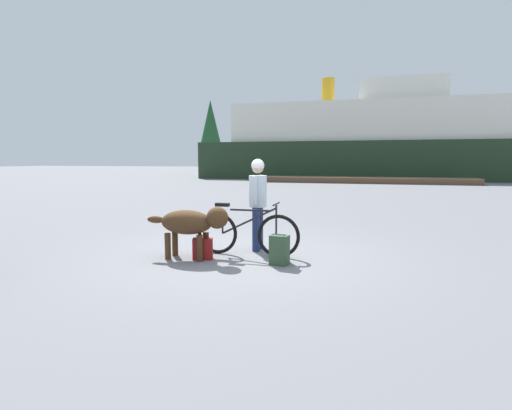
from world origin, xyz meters
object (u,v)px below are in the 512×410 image
at_px(handbag_pannier, 203,249).
at_px(sailboat_moored, 274,170).
at_px(dog, 192,223).
at_px(ferry_boat, 367,143).
at_px(backpack, 279,250).
at_px(person_cyclist, 258,196).
at_px(bicycle, 246,233).

relative_size(handbag_pannier, sailboat_moored, 0.05).
height_order(dog, ferry_boat, ferry_boat).
bearing_deg(backpack, ferry_boat, 87.91).
distance_m(person_cyclist, dog, 1.32).
relative_size(handbag_pannier, ferry_boat, 0.01).
height_order(bicycle, ferry_boat, ferry_boat).
height_order(bicycle, backpack, bicycle).
relative_size(person_cyclist, sailboat_moored, 0.22).
relative_size(dog, ferry_boat, 0.05).
distance_m(bicycle, handbag_pannier, 0.79).
height_order(bicycle, person_cyclist, person_cyclist).
bearing_deg(person_cyclist, backpack, -56.35).
height_order(handbag_pannier, sailboat_moored, sailboat_moored).
distance_m(person_cyclist, handbag_pannier, 1.39).
bearing_deg(person_cyclist, sailboat_moored, 102.53).
relative_size(bicycle, sailboat_moored, 0.24).
distance_m(backpack, ferry_boat, 30.56).
distance_m(dog, ferry_boat, 30.63).
bearing_deg(handbag_pannier, person_cyclist, 51.79).
bearing_deg(bicycle, dog, -150.29).
bearing_deg(sailboat_moored, dog, -79.16).
bearing_deg(person_cyclist, ferry_boat, 86.69).
xyz_separation_m(backpack, sailboat_moored, (-8.21, 35.15, 0.27)).
relative_size(ferry_boat, sailboat_moored, 3.62).
height_order(backpack, handbag_pannier, backpack).
relative_size(person_cyclist, ferry_boat, 0.06).
xyz_separation_m(handbag_pannier, ferry_boat, (2.41, 30.40, 2.87)).
height_order(person_cyclist, handbag_pannier, person_cyclist).
xyz_separation_m(person_cyclist, dog, (-0.88, -0.91, -0.38)).
bearing_deg(bicycle, backpack, -33.38).
xyz_separation_m(bicycle, dog, (-0.80, -0.46, 0.21)).
xyz_separation_m(person_cyclist, ferry_boat, (1.71, 29.51, 2.06)).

